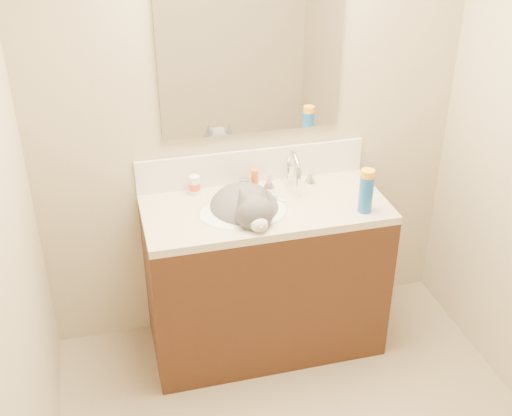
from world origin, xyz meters
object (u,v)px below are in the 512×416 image
basin (243,224)px  silver_jar (244,184)px  amber_bottle (255,178)px  spray_can (366,194)px  faucet (293,173)px  cat (247,212)px  pill_bottle (195,185)px  vanity_cabinet (265,280)px

basin → silver_jar: silver_jar is taller
silver_jar → amber_bottle: size_ratio=0.65×
spray_can → silver_jar: bearing=144.8°
silver_jar → spray_can: spray_can is taller
faucet → cat: faucet is taller
pill_bottle → spray_can: bearing=-26.4°
pill_bottle → spray_can: (0.76, -0.38, 0.04)m
amber_bottle → pill_bottle: bearing=179.8°
vanity_cabinet → basin: size_ratio=2.67×
cat → spray_can: size_ratio=2.67×
cat → silver_jar: size_ratio=7.79×
vanity_cabinet → spray_can: spray_can is taller
amber_bottle → silver_jar: bearing=-162.6°
silver_jar → spray_can: 0.62m
basin → pill_bottle: size_ratio=4.54×
vanity_cabinet → basin: 0.40m
basin → pill_bottle: 0.33m
basin → pill_bottle: bearing=129.7°
basin → faucet: (0.30, 0.17, 0.16)m
cat → amber_bottle: bearing=63.8°
pill_bottle → silver_jar: (0.25, -0.02, -0.02)m
cat → silver_jar: (0.04, 0.20, 0.04)m
basin → faucet: 0.38m
cat → pill_bottle: cat is taller
cat → silver_jar: 0.21m
vanity_cabinet → basin: bearing=-166.0°
basin → amber_bottle: size_ratio=4.65×
basin → pill_bottle: pill_bottle is taller
silver_jar → spray_can: size_ratio=0.34×
spray_can → amber_bottle: bearing=140.0°
vanity_cabinet → faucet: (0.18, 0.14, 0.54)m
basin → amber_bottle: (0.12, 0.23, 0.12)m
vanity_cabinet → spray_can: size_ratio=6.50×
cat → spray_can: bearing=-18.4°
cat → amber_bottle: (0.10, 0.22, 0.06)m
basin → spray_can: spray_can is taller
vanity_cabinet → pill_bottle: size_ratio=12.10×
faucet → amber_bottle: bearing=160.4°
basin → amber_bottle: 0.29m
vanity_cabinet → pill_bottle: bearing=147.1°
basin → faucet: faucet is taller
vanity_cabinet → silver_jar: 0.52m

